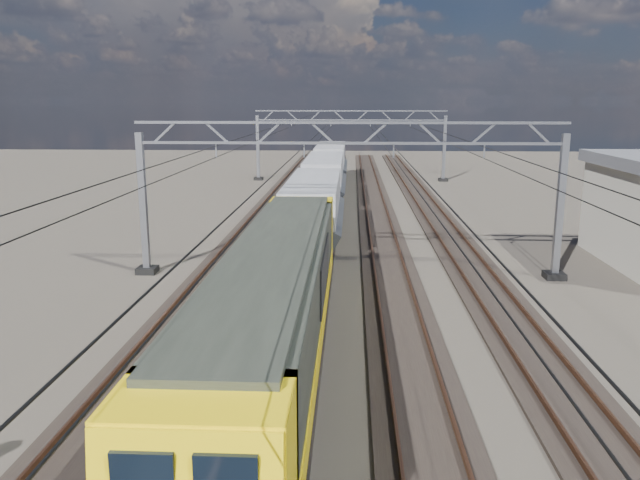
{
  "coord_description": "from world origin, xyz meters",
  "views": [
    {
      "loc": [
        0.13,
        -24.1,
        7.96
      ],
      "look_at": [
        -1.13,
        0.86,
        2.4
      ],
      "focal_mm": 35.0,
      "sensor_mm": 36.0,
      "label": 1
    }
  ],
  "objects_px": {
    "locomotive": "(277,299)",
    "hopper_wagon_mid": "(324,176)",
    "hopper_wagon_lead": "(314,205)",
    "catenary_gantry_mid": "(348,193)",
    "catenary_gantry_far": "(350,142)",
    "hopper_wagon_third": "(331,159)"
  },
  "relations": [
    {
      "from": "catenary_gantry_far",
      "to": "hopper_wagon_third",
      "type": "bearing_deg",
      "value": -160.29
    },
    {
      "from": "hopper_wagon_lead",
      "to": "hopper_wagon_mid",
      "type": "distance_m",
      "value": 14.2
    },
    {
      "from": "hopper_wagon_lead",
      "to": "hopper_wagon_third",
      "type": "xyz_separation_m",
      "value": [
        0.0,
        28.4,
        0.0
      ]
    },
    {
      "from": "catenary_gantry_mid",
      "to": "hopper_wagon_lead",
      "type": "bearing_deg",
      "value": 106.2
    },
    {
      "from": "catenary_gantry_far",
      "to": "hopper_wagon_mid",
      "type": "bearing_deg",
      "value": -97.64
    },
    {
      "from": "catenary_gantry_far",
      "to": "locomotive",
      "type": "xyz_separation_m",
      "value": [
        -2.0,
        -46.81,
        -1.58
      ]
    },
    {
      "from": "catenary_gantry_far",
      "to": "hopper_wagon_lead",
      "type": "relative_size",
      "value": 1.53
    },
    {
      "from": "hopper_wagon_mid",
      "to": "hopper_wagon_third",
      "type": "relative_size",
      "value": 1.0
    },
    {
      "from": "catenary_gantry_mid",
      "to": "catenary_gantry_far",
      "type": "relative_size",
      "value": 1.0
    },
    {
      "from": "catenary_gantry_mid",
      "to": "catenary_gantry_far",
      "type": "xyz_separation_m",
      "value": [
        0.0,
        36.0,
        0.0
      ]
    },
    {
      "from": "catenary_gantry_mid",
      "to": "hopper_wagon_lead",
      "type": "xyz_separation_m",
      "value": [
        -2.0,
        6.88,
        -1.67
      ]
    },
    {
      "from": "hopper_wagon_lead",
      "to": "locomotive",
      "type": "bearing_deg",
      "value": -90.0
    },
    {
      "from": "catenary_gantry_far",
      "to": "hopper_wagon_lead",
      "type": "distance_m",
      "value": 29.23
    },
    {
      "from": "hopper_wagon_lead",
      "to": "catenary_gantry_mid",
      "type": "bearing_deg",
      "value": -73.8
    },
    {
      "from": "hopper_wagon_mid",
      "to": "hopper_wagon_lead",
      "type": "bearing_deg",
      "value": -90.0
    },
    {
      "from": "locomotive",
      "to": "hopper_wagon_third",
      "type": "relative_size",
      "value": 1.62
    },
    {
      "from": "hopper_wagon_lead",
      "to": "hopper_wagon_third",
      "type": "bearing_deg",
      "value": 90.0
    },
    {
      "from": "catenary_gantry_far",
      "to": "hopper_wagon_mid",
      "type": "xyz_separation_m",
      "value": [
        -2.0,
        -14.92,
        -1.67
      ]
    },
    {
      "from": "catenary_gantry_far",
      "to": "locomotive",
      "type": "relative_size",
      "value": 0.94
    },
    {
      "from": "locomotive",
      "to": "hopper_wagon_mid",
      "type": "bearing_deg",
      "value": 90.0
    },
    {
      "from": "catenary_gantry_far",
      "to": "locomotive",
      "type": "distance_m",
      "value": 46.88
    },
    {
      "from": "catenary_gantry_far",
      "to": "hopper_wagon_mid",
      "type": "height_order",
      "value": "catenary_gantry_far"
    }
  ]
}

